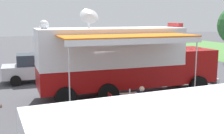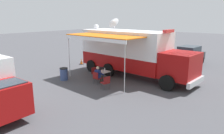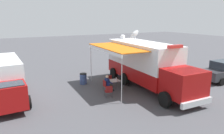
{
  "view_description": "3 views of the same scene",
  "coord_description": "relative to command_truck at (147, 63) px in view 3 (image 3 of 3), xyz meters",
  "views": [
    {
      "loc": [
        13.38,
        -5.33,
        4.05
      ],
      "look_at": [
        0.37,
        -0.04,
        1.6
      ],
      "focal_mm": 46.29,
      "sensor_mm": 36.0,
      "label": 1
    },
    {
      "loc": [
        13.34,
        9.7,
        4.53
      ],
      "look_at": [
        2.05,
        0.4,
        1.03
      ],
      "focal_mm": 33.68,
      "sensor_mm": 36.0,
      "label": 2
    },
    {
      "loc": [
        10.19,
        13.34,
        5.4
      ],
      "look_at": [
        2.21,
        -0.97,
        1.54
      ],
      "focal_mm": 33.54,
      "sensor_mm": 36.0,
      "label": 3
    }
  ],
  "objects": [
    {
      "name": "traffic_cone",
      "position": [
        -0.36,
        -6.15,
        -1.66
      ],
      "size": [
        0.36,
        0.36,
        0.58
      ],
      "color": "black",
      "rests_on": "ground"
    },
    {
      "name": "ground_plane",
      "position": [
        -0.07,
        -0.74,
        -1.94
      ],
      "size": [
        100.0,
        100.0,
        0.0
      ],
      "primitive_type": "plane",
      "color": "#47474C"
    },
    {
      "name": "folding_chair_at_table",
      "position": [
        3.26,
        -0.64,
        -1.43
      ],
      "size": [
        0.5,
        0.5,
        0.87
      ],
      "color": "maroon",
      "rests_on": "ground"
    },
    {
      "name": "command_truck",
      "position": [
        0.0,
        0.0,
        0.0
      ],
      "size": [
        5.13,
        9.6,
        4.53
      ],
      "color": "#9E0F0F",
      "rests_on": "ground"
    },
    {
      "name": "trash_bin",
      "position": [
        4.06,
        -3.19,
        -1.49
      ],
      "size": [
        0.57,
        0.57,
        0.91
      ],
      "color": "#384C7F",
      "rests_on": "ground"
    },
    {
      "name": "folding_chair_spare_by_truck",
      "position": [
        3.66,
        0.54,
        -1.43
      ],
      "size": [
        0.58,
        0.58,
        0.87
      ],
      "color": "maroon",
      "rests_on": "ground"
    },
    {
      "name": "water_bottle",
      "position": [
        2.29,
        -0.76,
        -1.11
      ],
      "size": [
        0.07,
        0.07,
        0.22
      ],
      "color": "silver",
      "rests_on": "folding_table"
    },
    {
      "name": "seated_responder",
      "position": [
        3.07,
        -0.63,
        -1.29
      ],
      "size": [
        0.68,
        0.57,
        1.25
      ],
      "color": "navy",
      "rests_on": "ground"
    },
    {
      "name": "car_behind_truck",
      "position": [
        -5.03,
        -3.76,
        -1.06
      ],
      "size": [
        2.26,
        4.32,
        1.76
      ],
      "color": "#B2B5BA",
      "rests_on": "ground"
    },
    {
      "name": "folding_chair_beside_table",
      "position": [
        2.4,
        -1.62,
        -1.43
      ],
      "size": [
        0.5,
        0.5,
        0.87
      ],
      "color": "maroon",
      "rests_on": "ground"
    },
    {
      "name": "car_far_corner",
      "position": [
        -7.05,
        1.89,
        -1.06
      ],
      "size": [
        4.29,
        2.2,
        1.76
      ],
      "color": "#2D2D33",
      "rests_on": "ground"
    },
    {
      "name": "folding_table",
      "position": [
        2.46,
        -0.77,
        -1.27
      ],
      "size": [
        0.84,
        0.84,
        0.73
      ],
      "color": "silver",
      "rests_on": "ground"
    },
    {
      "name": "support_truck",
      "position": [
        9.88,
        -2.69,
        -0.56
      ],
      "size": [
        2.45,
        6.84,
        2.7
      ],
      "color": "white",
      "rests_on": "ground"
    },
    {
      "name": "lot_stripe",
      "position": [
        -2.73,
        -1.26,
        -1.94
      ],
      "size": [
        0.35,
        4.8,
        0.01
      ],
      "primitive_type": "cube",
      "rotation": [
        0.0,
        0.0,
        -0.05
      ],
      "color": "silver",
      "rests_on": "ground"
    }
  ]
}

